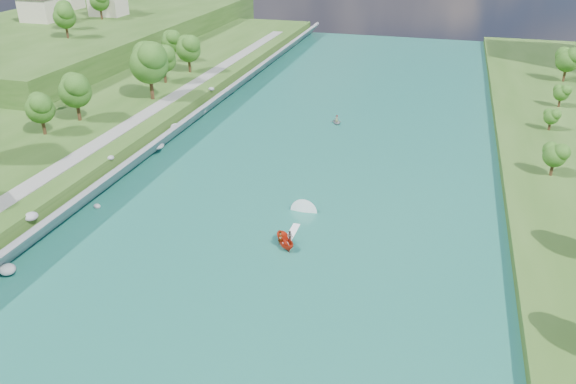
% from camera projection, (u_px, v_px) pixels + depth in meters
% --- Properties ---
extents(ground, '(260.00, 260.00, 0.00)m').
position_uv_depth(ground, '(242.00, 289.00, 58.83)').
color(ground, '#2D5119').
rests_on(ground, ground).
extents(river_water, '(55.00, 240.00, 0.10)m').
position_uv_depth(river_water, '(293.00, 204.00, 76.03)').
color(river_water, '#185E53').
rests_on(river_water, ground).
extents(ridge_west, '(60.00, 120.00, 9.00)m').
position_uv_depth(ridge_west, '(84.00, 35.00, 159.02)').
color(ridge_west, '#2D5119').
rests_on(ridge_west, ground).
extents(riprap_bank, '(4.31, 236.00, 4.26)m').
position_uv_depth(riprap_bank, '(120.00, 172.00, 81.10)').
color(riprap_bank, slate).
rests_on(riprap_bank, ground).
extents(riverside_path, '(3.00, 200.00, 0.10)m').
position_uv_depth(riverside_path, '(81.00, 154.00, 82.51)').
color(riverside_path, gray).
rests_on(riverside_path, berm_west).
extents(trees_ridge, '(15.70, 43.95, 9.43)m').
position_uv_depth(trees_ridge, '(87.00, 7.00, 146.80)').
color(trees_ridge, '#244712').
rests_on(trees_ridge, ridge_west).
extents(motorboat, '(3.60, 18.72, 2.08)m').
position_uv_depth(motorboat, '(289.00, 234.00, 67.56)').
color(motorboat, red).
rests_on(motorboat, river_water).
extents(raft, '(2.73, 3.26, 1.59)m').
position_uv_depth(raft, '(337.00, 121.00, 104.95)').
color(raft, gray).
rests_on(raft, river_water).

